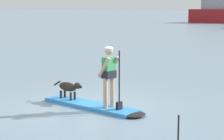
{
  "coord_description": "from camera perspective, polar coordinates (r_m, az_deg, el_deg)",
  "views": [
    {
      "loc": [
        7.12,
        -8.75,
        2.75
      ],
      "look_at": [
        0.0,
        1.0,
        0.9
      ],
      "focal_mm": 67.99,
      "sensor_mm": 36.0,
      "label": 1
    }
  ],
  "objects": [
    {
      "name": "ground_plane",
      "position": [
        11.6,
        -2.92,
        -5.0
      ],
      "size": [
        400.0,
        400.0,
        0.0
      ],
      "primitive_type": "plane",
      "color": "gray"
    },
    {
      "name": "dog",
      "position": [
        12.09,
        -5.81,
        -2.32
      ],
      "size": [
        1.14,
        0.27,
        0.52
      ],
      "color": "#2D231E",
      "rests_on": "paddleboard"
    },
    {
      "name": "person_paddler",
      "position": [
        10.95,
        -0.36,
        -0.33
      ],
      "size": [
        0.62,
        0.5,
        1.61
      ],
      "color": "tan",
      "rests_on": "paddleboard"
    },
    {
      "name": "moored_boat_starboard",
      "position": [
        68.88,
        14.16,
        7.46
      ],
      "size": [
        9.55,
        4.36,
        4.74
      ],
      "color": "maroon",
      "rests_on": "ground_plane"
    },
    {
      "name": "paddleboard",
      "position": [
        11.44,
        -2.1,
        -4.94
      ],
      "size": [
        3.32,
        0.92,
        0.1
      ],
      "color": "#338CD8",
      "rests_on": "ground_plane"
    }
  ]
}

